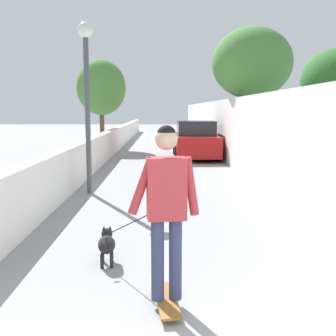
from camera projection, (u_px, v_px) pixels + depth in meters
ground_plane at (165, 161)px, 15.99m from camera, size 80.00×80.00×0.00m
wall_left at (95, 153)px, 13.90m from camera, size 48.00×0.30×1.08m
fence_right at (237, 133)px, 13.87m from camera, size 48.00×0.30×2.38m
tree_right_far at (252, 64)px, 14.53m from camera, size 2.84×2.84×4.88m
tree_left_distant at (101, 88)px, 20.46m from camera, size 2.44×2.44×4.46m
lamp_post at (87, 77)px, 9.46m from camera, size 0.36×0.36×3.96m
skateboard at (167, 300)px, 4.16m from camera, size 0.82×0.29×0.08m
person_skateboarder at (166, 200)px, 4.02m from camera, size 0.26×0.72×1.76m
dog at (107, 243)px, 5.30m from camera, size 1.48×0.89×1.06m
car_near at (195, 140)px, 17.11m from camera, size 4.20×1.80×1.54m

